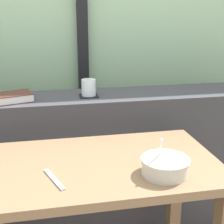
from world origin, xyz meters
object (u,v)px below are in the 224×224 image
(breakfast_table, at_px, (96,193))
(closed_book, at_px, (10,98))
(soup_bowl, at_px, (165,166))
(fork_utensil, at_px, (54,179))
(juice_glass, at_px, (89,88))
(coaster_square, at_px, (89,96))

(breakfast_table, bearing_deg, closed_book, 125.83)
(breakfast_table, height_order, soup_bowl, soup_bowl)
(breakfast_table, distance_m, fork_utensil, 0.25)
(juice_glass, relative_size, soup_bowl, 0.49)
(breakfast_table, relative_size, fork_utensil, 5.91)
(fork_utensil, bearing_deg, closed_book, 87.54)
(coaster_square, relative_size, juice_glass, 1.13)
(juice_glass, relative_size, closed_book, 0.36)
(closed_book, xyz_separation_m, soup_bowl, (0.60, -0.65, -0.13))
(breakfast_table, height_order, coaster_square, coaster_square)
(coaster_square, bearing_deg, juice_glass, 0.00)
(fork_utensil, bearing_deg, juice_glass, 51.51)
(closed_book, height_order, soup_bowl, closed_book)
(juice_glass, xyz_separation_m, fork_utensil, (-0.21, -0.64, -0.18))
(soup_bowl, bearing_deg, juice_glass, 106.11)
(breakfast_table, xyz_separation_m, juice_glass, (0.04, 0.53, 0.32))
(closed_book, relative_size, fork_utensil, 1.44)
(closed_book, bearing_deg, juice_glass, 3.58)
(juice_glass, bearing_deg, fork_utensil, -108.35)
(closed_book, bearing_deg, fork_utensil, -72.32)
(coaster_square, distance_m, soup_bowl, 0.71)
(coaster_square, bearing_deg, soup_bowl, -73.89)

